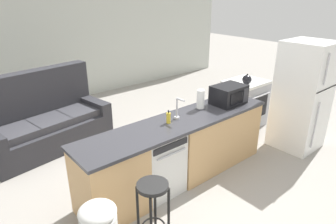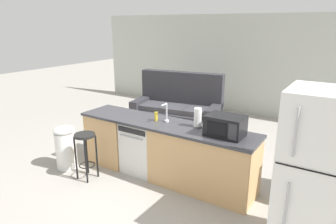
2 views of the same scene
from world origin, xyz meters
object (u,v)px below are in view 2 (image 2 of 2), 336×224
object	(u,v)px
couch	(178,110)
dishwasher	(144,146)
bar_stool	(85,146)
trash_bin	(66,147)
kettle	(315,135)
soap_bottle	(156,116)
microwave	(225,126)
paper_towel_roll	(198,118)
refrigerator	(317,177)
stove_range	(324,172)

from	to	relation	value
couch	dishwasher	bearing A→B (deg)	-73.34
dishwasher	bar_stool	distance (m)	0.92
bar_stool	trash_bin	xyz separation A→B (m)	(-0.57, 0.07, -0.16)
kettle	soap_bottle	bearing A→B (deg)	-169.92
microwave	kettle	xyz separation A→B (m)	(1.04, 0.42, -0.05)
paper_towel_roll	microwave	bearing A→B (deg)	-14.36
paper_towel_roll	bar_stool	distance (m)	1.78
refrigerator	stove_range	bearing A→B (deg)	89.99
kettle	dishwasher	bearing A→B (deg)	-170.15
soap_bottle	kettle	distance (m)	2.23
paper_towel_roll	couch	bearing A→B (deg)	126.97
dishwasher	soap_bottle	bearing A→B (deg)	7.78
dishwasher	microwave	size ratio (longest dim) A/B	1.68
refrigerator	microwave	xyz separation A→B (m)	(-1.21, 0.55, 0.15)
stove_range	paper_towel_roll	size ratio (longest dim) A/B	3.19
soap_bottle	kettle	bearing A→B (deg)	10.08
couch	paper_towel_roll	bearing A→B (deg)	-53.03
dishwasher	paper_towel_roll	xyz separation A→B (m)	(0.92, 0.12, 0.62)
refrigerator	soap_bottle	world-z (taller)	refrigerator
stove_range	bar_stool	world-z (taller)	stove_range
soap_bottle	bar_stool	xyz separation A→B (m)	(-0.82, -0.73, -0.44)
refrigerator	couch	distance (m)	4.31
bar_stool	couch	xyz separation A→B (m)	(-0.08, 2.92, -0.14)
couch	bar_stool	bearing A→B (deg)	-88.48
stove_range	kettle	xyz separation A→B (m)	(-0.17, -0.13, 0.53)
bar_stool	couch	bearing A→B (deg)	91.52
microwave	paper_towel_roll	distance (m)	0.49
stove_range	refrigerator	xyz separation A→B (m)	(-0.00, -1.10, 0.44)
refrigerator	couch	bearing A→B (deg)	139.70
refrigerator	kettle	xyz separation A→B (m)	(-0.17, 0.97, 0.10)
kettle	trash_bin	size ratio (longest dim) A/B	0.28
stove_range	kettle	bearing A→B (deg)	-142.84
paper_towel_roll	stove_range	bearing A→B (deg)	14.24
paper_towel_roll	soap_bottle	xyz separation A→B (m)	(-0.68, -0.09, -0.07)
paper_towel_roll	refrigerator	bearing A→B (deg)	-21.70
microwave	trash_bin	xyz separation A→B (m)	(-2.54, -0.63, -0.66)
microwave	couch	xyz separation A→B (m)	(-2.06, 2.22, -0.65)
dishwasher	soap_bottle	distance (m)	0.60
stove_range	couch	world-z (taller)	couch
microwave	stove_range	bearing A→B (deg)	24.47
soap_bottle	kettle	xyz separation A→B (m)	(2.20, 0.39, 0.01)
dishwasher	microwave	distance (m)	1.52
dishwasher	paper_towel_roll	size ratio (longest dim) A/B	2.98
kettle	bar_stool	xyz separation A→B (m)	(-3.02, -1.12, -0.45)
kettle	bar_stool	bearing A→B (deg)	-159.61
soap_bottle	couch	xyz separation A→B (m)	(-0.90, 2.19, -0.58)
paper_towel_roll	bar_stool	bearing A→B (deg)	-151.33
dishwasher	kettle	distance (m)	2.53
trash_bin	couch	distance (m)	2.89
microwave	refrigerator	bearing A→B (deg)	-24.41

